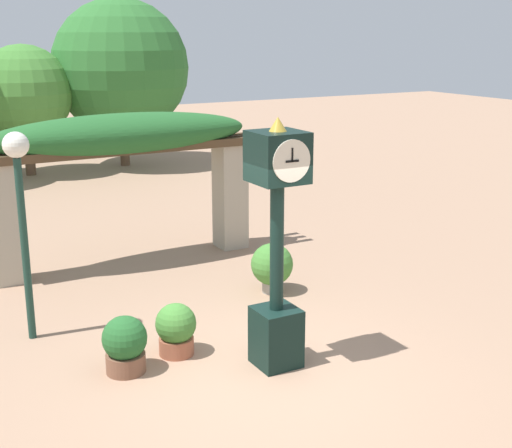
{
  "coord_description": "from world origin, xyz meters",
  "views": [
    {
      "loc": [
        -3.89,
        -6.65,
        3.96
      ],
      "look_at": [
        0.23,
        0.69,
        1.67
      ],
      "focal_mm": 50.0,
      "sensor_mm": 36.0,
      "label": 1
    }
  ],
  "objects_px": {
    "pedestal_clock": "(277,244)",
    "potted_plant_near_right": "(272,266)",
    "lamp_post": "(20,189)",
    "potted_plant_far_left": "(125,344)",
    "potted_plant_near_left": "(176,329)"
  },
  "relations": [
    {
      "from": "potted_plant_near_right",
      "to": "lamp_post",
      "type": "height_order",
      "value": "lamp_post"
    },
    {
      "from": "pedestal_clock",
      "to": "potted_plant_far_left",
      "type": "bearing_deg",
      "value": 157.05
    },
    {
      "from": "potted_plant_near_left",
      "to": "lamp_post",
      "type": "height_order",
      "value": "lamp_post"
    },
    {
      "from": "potted_plant_near_right",
      "to": "potted_plant_near_left",
      "type": "bearing_deg",
      "value": -148.77
    },
    {
      "from": "potted_plant_near_left",
      "to": "lamp_post",
      "type": "xyz_separation_m",
      "value": [
        -1.48,
        1.4,
        1.69
      ]
    },
    {
      "from": "lamp_post",
      "to": "potted_plant_near_left",
      "type": "bearing_deg",
      "value": -43.49
    },
    {
      "from": "pedestal_clock",
      "to": "potted_plant_near_right",
      "type": "xyz_separation_m",
      "value": [
        1.22,
        2.18,
        -1.11
      ]
    },
    {
      "from": "pedestal_clock",
      "to": "potted_plant_near_right",
      "type": "relative_size",
      "value": 3.85
    },
    {
      "from": "potted_plant_far_left",
      "to": "lamp_post",
      "type": "bearing_deg",
      "value": 116.07
    },
    {
      "from": "potted_plant_near_left",
      "to": "potted_plant_far_left",
      "type": "bearing_deg",
      "value": -168.3
    },
    {
      "from": "pedestal_clock",
      "to": "potted_plant_near_right",
      "type": "distance_m",
      "value": 2.73
    },
    {
      "from": "pedestal_clock",
      "to": "lamp_post",
      "type": "bearing_deg",
      "value": 137.09
    },
    {
      "from": "pedestal_clock",
      "to": "potted_plant_near_left",
      "type": "xyz_separation_m",
      "value": [
        -0.95,
        0.86,
        -1.2
      ]
    },
    {
      "from": "potted_plant_near_right",
      "to": "potted_plant_far_left",
      "type": "relative_size",
      "value": 1.11
    },
    {
      "from": "pedestal_clock",
      "to": "potted_plant_near_left",
      "type": "bearing_deg",
      "value": 138.0
    }
  ]
}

